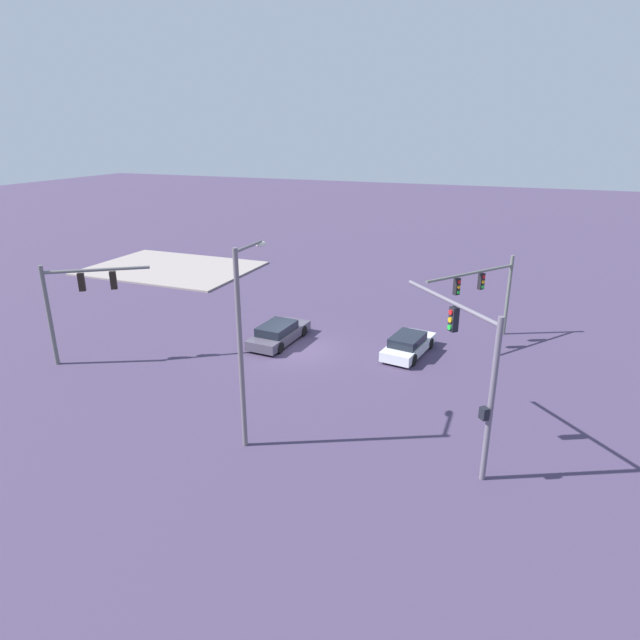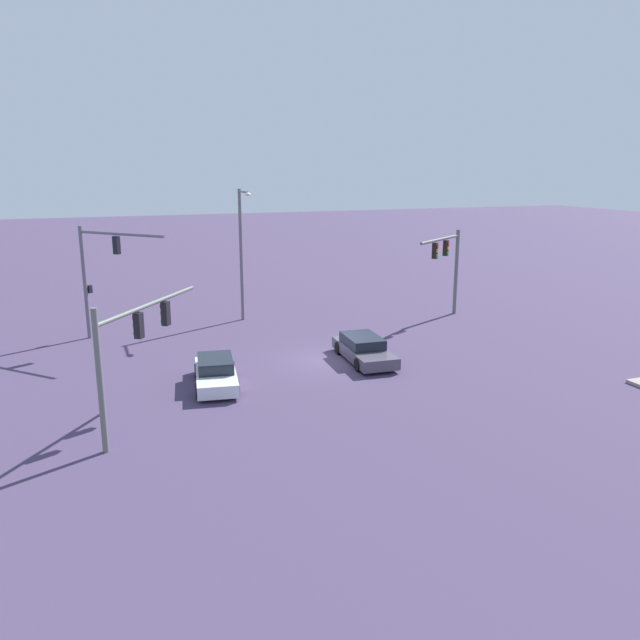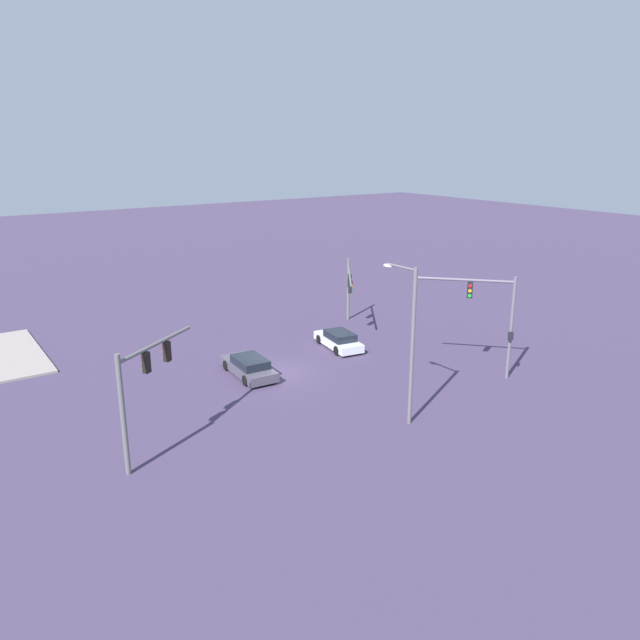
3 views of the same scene
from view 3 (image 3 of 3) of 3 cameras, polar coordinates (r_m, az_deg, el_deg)
The scene contains 7 objects.
ground_plane at distance 38.20m, azimuth -4.18°, elevation -4.98°, with size 202.51×202.51×0.00m, color #433653.
traffic_signal_near_corner at distance 46.58m, azimuth 2.74°, elevation 3.44°, with size 4.18×5.72×5.00m.
traffic_signal_opposite_side at distance 37.69m, azimuth 15.80°, elevation 0.91°, with size 4.12×4.61×6.30m.
traffic_signal_cross_street at distance 27.90m, azimuth -16.36°, elevation -5.41°, with size 4.55×3.23×5.51m.
streetlamp_curved_arm at distance 30.46m, azimuth 8.34°, elevation -1.34°, with size 0.31×2.41×8.12m.
sedan_car_approaching at distance 42.50m, azimuth 1.76°, elevation -1.88°, with size 2.35×4.58×1.21m.
sedan_car_waiting_far at distance 37.82m, azimuth -6.65°, elevation -4.34°, with size 2.17×4.87×1.21m.
Camera 3 is at (17.84, 30.79, 13.88)m, focal length 34.24 mm.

